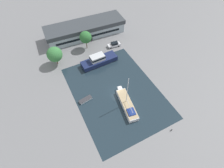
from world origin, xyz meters
TOP-DOWN VIEW (x-y plane):
  - ground_plane at (0.00, 0.00)m, footprint 440.00×440.00m
  - water_canal at (0.00, 0.00)m, footprint 23.85×32.37m
  - warehouse_building at (2.63, 30.46)m, footprint 30.97×10.73m
  - quay_tree_near_building at (-0.01, 22.74)m, footprint 4.28×4.28m
  - quay_tree_by_water at (-12.08, 19.66)m, footprint 5.04×5.04m
  - parked_car at (9.36, 18.95)m, footprint 4.88×2.25m
  - sailboat_moored at (0.49, -5.67)m, footprint 4.33×11.81m
  - motor_cruiser at (0.60, 13.35)m, footprint 12.54×4.37m
  - small_dinghy at (-9.16, 1.26)m, footprint 3.99×1.86m
  - mooring_bollard at (6.92, -17.30)m, footprint 0.31×0.31m

SIDE VIEW (x-z plane):
  - ground_plane at x=0.00m, z-range 0.00..0.00m
  - water_canal at x=0.00m, z-range 0.00..0.01m
  - small_dinghy at x=-9.16m, z-range 0.01..0.63m
  - mooring_bollard at x=6.92m, z-range 0.02..0.70m
  - sailboat_moored at x=0.49m, z-range -4.75..6.23m
  - parked_car at x=9.36m, z-range -0.01..1.73m
  - motor_cruiser at x=0.60m, z-range -0.49..3.11m
  - warehouse_building at x=2.63m, z-range 0.03..5.16m
  - quay_tree_by_water at x=-12.08m, z-range 0.79..7.43m
  - quay_tree_near_building at x=-0.01m, z-range 1.29..8.16m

